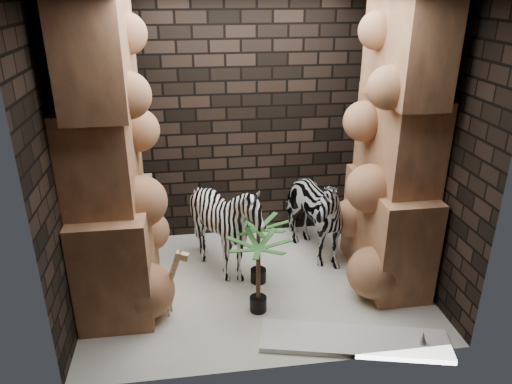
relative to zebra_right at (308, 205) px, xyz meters
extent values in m
plane|color=#E6E7C3|center=(-0.68, -0.54, -0.66)|extent=(3.50, 3.50, 0.00)
plane|color=black|center=(-0.68, 0.71, 0.84)|extent=(3.50, 0.00, 3.50)
plane|color=black|center=(-0.68, -1.79, 0.84)|extent=(3.50, 0.00, 3.50)
plane|color=black|center=(-2.43, -0.54, 0.84)|extent=(0.00, 3.00, 3.00)
plane|color=black|center=(1.07, -0.54, 0.84)|extent=(0.00, 3.00, 3.00)
imported|color=white|center=(0.00, 0.00, 0.00)|extent=(0.92, 1.24, 1.31)
imported|color=white|center=(-0.98, -0.29, -0.12)|extent=(1.24, 1.40, 1.08)
cube|color=white|center=(0.06, -1.59, -0.63)|extent=(1.75, 0.80, 0.05)
camera|label=1|loc=(-1.32, -4.91, 2.33)|focal=33.99mm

